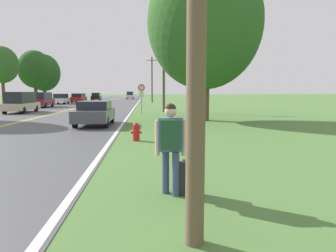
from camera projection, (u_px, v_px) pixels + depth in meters
name	position (u px, v px, depth m)	size (l,w,h in m)	color
hitchhiker_person	(171.00, 140.00, 5.51)	(0.58, 0.43, 1.72)	#38476B
suitcase	(189.00, 178.00, 5.62)	(0.39, 0.19, 0.68)	black
fire_hydrant	(136.00, 132.00, 11.79)	(0.43, 0.27, 0.72)	red
traffic_sign	(141.00, 92.00, 25.30)	(0.60, 0.10, 2.56)	gray
utility_pole_midground	(164.00, 71.00, 28.11)	(1.80, 0.24, 7.37)	brown
utility_pole_far	(152.00, 79.00, 52.66)	(1.80, 0.24, 7.96)	brown
tree_left_verge	(44.00, 73.00, 60.27)	(6.43, 6.43, 9.41)	brown
tree_behind_sign	(205.00, 23.00, 19.39)	(7.45, 7.45, 10.63)	brown
tree_mid_treeline	(35.00, 69.00, 49.21)	(5.35, 5.35, 8.65)	#473828
tree_right_cluster	(2.00, 65.00, 41.03)	(4.38, 4.38, 8.13)	brown
car_dark_grey_sedan_nearest	(95.00, 113.00, 17.16)	(1.89, 4.10, 1.39)	black
car_champagne_van_approaching	(21.00, 102.00, 27.32)	(1.92, 4.69, 1.90)	black
car_maroon_suv_mid_near	(41.00, 100.00, 36.53)	(1.93, 4.28, 1.84)	black
car_white_van_mid_far	(61.00, 99.00, 46.49)	(1.85, 3.97, 1.58)	black
car_red_hatchback_receding	(79.00, 98.00, 52.07)	(2.03, 4.34, 1.60)	black
car_black_sedan_distant	(96.00, 97.00, 62.22)	(1.93, 4.75, 1.67)	black
car_silver_suv_horizon	(130.00, 95.00, 77.20)	(1.83, 4.33, 1.89)	black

